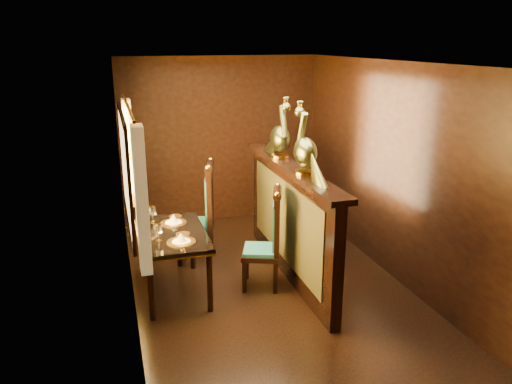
# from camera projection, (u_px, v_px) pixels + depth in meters

# --- Properties ---
(ground) EXTENTS (5.00, 5.00, 0.00)m
(ground) POSITION_uv_depth(u_px,v_px,m) (271.00, 290.00, 5.66)
(ground) COLOR black
(ground) RESTS_ON ground
(room_shell) EXTENTS (3.04, 5.04, 2.52)m
(room_shell) POSITION_uv_depth(u_px,v_px,m) (264.00, 154.00, 5.19)
(room_shell) COLOR black
(room_shell) RESTS_ON ground
(partition) EXTENTS (0.26, 2.70, 1.36)m
(partition) POSITION_uv_depth(u_px,v_px,m) (290.00, 219.00, 5.81)
(partition) COLOR black
(partition) RESTS_ON ground
(dining_table) EXTENTS (0.73, 1.21, 0.91)m
(dining_table) POSITION_uv_depth(u_px,v_px,m) (172.00, 238.00, 5.44)
(dining_table) COLOR black
(dining_table) RESTS_ON ground
(chair_left) EXTENTS (0.55, 0.56, 1.19)m
(chair_left) POSITION_uv_depth(u_px,v_px,m) (271.00, 236.00, 5.57)
(chair_left) COLOR black
(chair_left) RESTS_ON ground
(chair_right) EXTENTS (0.58, 0.59, 1.30)m
(chair_right) POSITION_uv_depth(u_px,v_px,m) (204.00, 209.00, 6.25)
(chair_right) COLOR black
(chair_right) RESTS_ON ground
(peacock_left) EXTENTS (0.24, 0.63, 0.75)m
(peacock_left) POSITION_uv_depth(u_px,v_px,m) (306.00, 139.00, 5.14)
(peacock_left) COLOR #1A4E3B
(peacock_left) RESTS_ON partition
(peacock_right) EXTENTS (0.23, 0.63, 0.74)m
(peacock_right) POSITION_uv_depth(u_px,v_px,m) (280.00, 127.00, 5.87)
(peacock_right) COLOR #1A4E3B
(peacock_right) RESTS_ON partition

